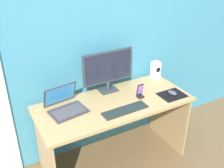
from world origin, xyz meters
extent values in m
plane|color=brown|center=(0.00, 0.00, 0.00)|extent=(8.00, 8.00, 0.00)
cube|color=teal|center=(0.00, 0.38, 1.25)|extent=(6.00, 0.04, 2.50)
cube|color=tan|center=(0.00, 0.00, 0.70)|extent=(1.44, 0.62, 0.03)
cube|color=tan|center=(-0.68, 0.00, 0.34)|extent=(0.02, 0.58, 0.68)
cube|color=tan|center=(0.68, 0.00, 0.34)|extent=(0.02, 0.58, 0.68)
cube|color=#313A42|center=(0.06, 0.22, 0.72)|extent=(0.18, 0.14, 0.01)
cylinder|color=#313A42|center=(0.06, 0.22, 0.77)|extent=(0.04, 0.04, 0.08)
cube|color=#313A42|center=(0.06, 0.22, 0.97)|extent=(0.52, 0.02, 0.32)
cube|color=#1E2333|center=(0.06, 0.21, 0.97)|extent=(0.48, 0.00, 0.28)
cube|color=white|center=(0.63, 0.22, 0.81)|extent=(0.08, 0.09, 0.19)
cylinder|color=black|center=(0.63, 0.17, 0.83)|extent=(0.05, 0.00, 0.05)
cube|color=#373337|center=(-0.43, 0.04, 0.72)|extent=(0.33, 0.25, 0.02)
cube|color=#47474C|center=(-0.43, 0.03, 0.73)|extent=(0.29, 0.19, 0.00)
cube|color=#373337|center=(-0.45, 0.18, 0.82)|extent=(0.31, 0.11, 0.20)
cube|color=#338CD8|center=(-0.45, 0.18, 0.83)|extent=(0.28, 0.10, 0.17)
cube|color=#1F2A28|center=(0.02, -0.17, 0.72)|extent=(0.43, 0.13, 0.01)
cube|color=black|center=(0.56, -0.15, 0.71)|extent=(0.25, 0.20, 0.00)
ellipsoid|color=#4D4653|center=(0.56, -0.15, 0.73)|extent=(0.08, 0.11, 0.04)
cube|color=black|center=(0.26, -0.04, 0.72)|extent=(0.06, 0.05, 0.02)
cube|color=black|center=(0.26, -0.03, 0.79)|extent=(0.06, 0.03, 0.12)
cube|color=#A559BF|center=(0.26, -0.04, 0.79)|extent=(0.05, 0.02, 0.10)
camera|label=1|loc=(-1.02, -1.82, 1.99)|focal=42.54mm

